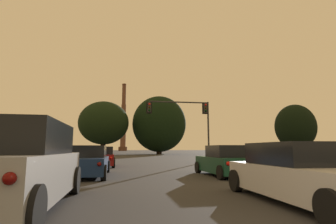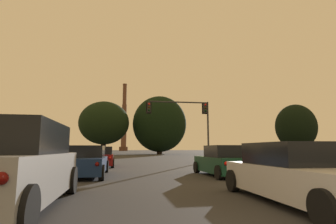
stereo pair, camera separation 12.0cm
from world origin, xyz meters
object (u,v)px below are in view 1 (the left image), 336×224
at_px(sedan_right_lane_third, 301,174).
at_px(traffic_light_overhead_right, 188,115).
at_px(smokestack, 123,124).
at_px(hatchback_left_lane_front, 102,157).
at_px(suv_left_lane_third, 16,166).
at_px(hatchback_right_lane_second, 225,162).
at_px(sedan_left_lane_second, 87,162).

xyz_separation_m(sedan_right_lane_third, traffic_light_overhead_right, (2.11, 20.90, 4.18)).
xyz_separation_m(traffic_light_overhead_right, smokestack, (-9.32, 153.25, 13.26)).
height_order(sedan_right_lane_third, traffic_light_overhead_right, traffic_light_overhead_right).
relative_size(hatchback_left_lane_front, traffic_light_overhead_right, 0.61).
relative_size(suv_left_lane_third, hatchback_right_lane_second, 1.20).
distance_m(suv_left_lane_third, hatchback_right_lane_second, 9.28).
height_order(sedan_left_lane_second, suv_left_lane_third, suv_left_lane_third).
bearing_deg(sedan_right_lane_third, traffic_light_overhead_right, 84.43).
bearing_deg(sedan_right_lane_third, hatchback_right_lane_second, 85.46).
bearing_deg(sedan_left_lane_second, hatchback_right_lane_second, -8.91).
bearing_deg(hatchback_right_lane_second, suv_left_lane_third, -140.72).
distance_m(sedan_right_lane_third, hatchback_right_lane_second, 6.36).
bearing_deg(suv_left_lane_third, traffic_light_overhead_right, 65.40).
bearing_deg(hatchback_right_lane_second, sedan_right_lane_third, -96.50).
bearing_deg(sedan_left_lane_second, hatchback_left_lane_front, 87.84).
relative_size(sedan_right_lane_third, traffic_light_overhead_right, 0.69).
xyz_separation_m(hatchback_right_lane_second, smokestack, (-7.74, 167.81, 17.44)).
xyz_separation_m(sedan_left_lane_second, sedan_right_lane_third, (6.00, -7.15, 0.00)).
bearing_deg(smokestack, sedan_right_lane_third, -87.63).
bearing_deg(hatchback_right_lane_second, sedan_left_lane_second, 171.12).
bearing_deg(traffic_light_overhead_right, sedan_right_lane_third, -95.77).
xyz_separation_m(sedan_left_lane_second, smokestack, (-1.21, 166.99, 17.44)).
relative_size(sedan_right_lane_third, hatchback_right_lane_second, 1.13).
bearing_deg(hatchback_right_lane_second, smokestack, 90.88).
bearing_deg(smokestack, hatchback_left_lane_front, -89.55).
relative_size(suv_left_lane_third, sedan_right_lane_third, 1.05).
bearing_deg(hatchback_left_lane_front, hatchback_right_lane_second, -52.07).
relative_size(sedan_left_lane_second, traffic_light_overhead_right, 0.70).
xyz_separation_m(sedan_right_lane_third, smokestack, (-7.21, 174.15, 17.44)).
distance_m(hatchback_left_lane_front, traffic_light_overhead_right, 11.50).
xyz_separation_m(hatchback_left_lane_front, sedan_right_lane_third, (5.95, -13.85, 0.00)).
xyz_separation_m(hatchback_left_lane_front, smokestack, (-1.26, 160.29, 17.44)).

